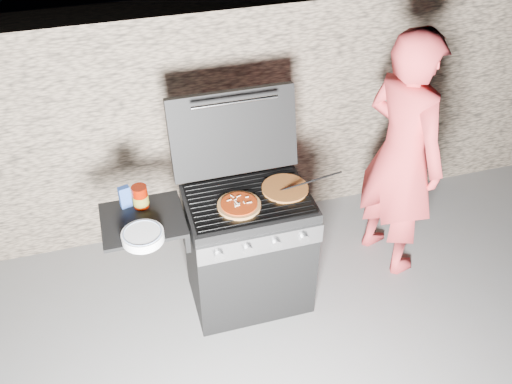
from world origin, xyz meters
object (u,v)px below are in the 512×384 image
object	(u,v)px
gas_grill	(213,257)
sauce_jar	(140,197)
pizza_topped	(239,205)
person	(402,156)

from	to	relation	value
gas_grill	sauce_jar	world-z (taller)	sauce_jar
pizza_topped	sauce_jar	world-z (taller)	sauce_jar
gas_grill	person	xyz separation A→B (m)	(1.39, 0.13, 0.48)
gas_grill	pizza_topped	distance (m)	0.51
gas_grill	sauce_jar	xyz separation A→B (m)	(-0.41, 0.12, 0.52)
gas_grill	pizza_topped	size ratio (longest dim) A/B	4.92
gas_grill	pizza_topped	bearing A→B (deg)	-20.33
gas_grill	pizza_topped	world-z (taller)	pizza_topped
pizza_topped	sauce_jar	xyz separation A→B (m)	(-0.58, 0.19, 0.05)
pizza_topped	person	bearing A→B (deg)	8.98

